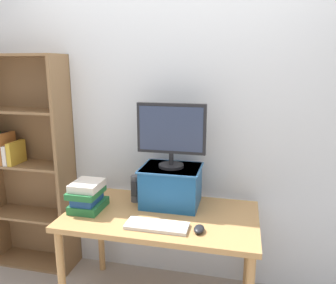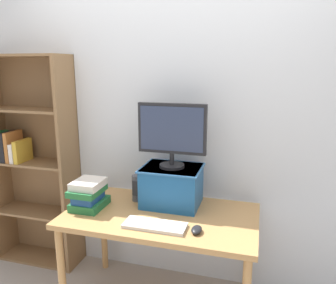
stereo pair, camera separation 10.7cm
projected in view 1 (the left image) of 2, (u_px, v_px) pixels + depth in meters
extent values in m
cube|color=silver|center=(175.00, 119.00, 2.52)|extent=(7.00, 0.08, 2.60)
cube|color=#B7844C|center=(161.00, 216.00, 2.23)|extent=(1.30, 0.71, 0.04)
cylinder|color=#B7844C|center=(62.00, 277.00, 2.15)|extent=(0.05, 0.05, 0.69)
cylinder|color=#B7844C|center=(101.00, 232.00, 2.73)|extent=(0.05, 0.05, 0.69)
cylinder|color=#B7844C|center=(248.00, 250.00, 2.47)|extent=(0.05, 0.05, 0.69)
cube|color=olive|center=(66.00, 168.00, 2.63)|extent=(0.03, 0.28, 1.79)
cube|color=olive|center=(36.00, 161.00, 2.84)|extent=(0.75, 0.01, 1.79)
cube|color=olive|center=(36.00, 260.00, 2.91)|extent=(0.69, 0.27, 0.02)
cube|color=olive|center=(32.00, 214.00, 2.81)|extent=(0.69, 0.27, 0.02)
cube|color=olive|center=(26.00, 164.00, 2.71)|extent=(0.69, 0.27, 0.02)
cube|color=olive|center=(21.00, 111.00, 2.61)|extent=(0.69, 0.27, 0.02)
cube|color=olive|center=(15.00, 55.00, 2.51)|extent=(0.69, 0.27, 0.02)
cube|color=black|center=(2.00, 148.00, 2.70)|extent=(0.05, 0.20, 0.25)
cube|color=#AD662D|center=(7.00, 148.00, 2.68)|extent=(0.03, 0.20, 0.25)
cube|color=silver|center=(12.00, 154.00, 2.69)|extent=(0.04, 0.20, 0.16)
cube|color=gold|center=(16.00, 153.00, 2.67)|extent=(0.04, 0.20, 0.19)
cube|color=#195189|center=(171.00, 186.00, 2.34)|extent=(0.40, 0.32, 0.28)
cube|color=#2D669E|center=(171.00, 168.00, 2.31)|extent=(0.42, 0.34, 0.01)
cylinder|color=black|center=(171.00, 166.00, 2.31)|extent=(0.18, 0.18, 0.02)
cylinder|color=black|center=(171.00, 159.00, 2.30)|extent=(0.03, 0.03, 0.08)
cube|color=black|center=(171.00, 129.00, 2.25)|extent=(0.48, 0.04, 0.35)
cube|color=#2D3851|center=(171.00, 129.00, 2.23)|extent=(0.44, 0.00, 0.31)
cube|color=silver|center=(157.00, 226.00, 2.03)|extent=(0.39, 0.15, 0.02)
cube|color=white|center=(157.00, 224.00, 2.03)|extent=(0.37, 0.13, 0.00)
ellipsoid|color=black|center=(199.00, 229.00, 1.97)|extent=(0.06, 0.10, 0.04)
cube|color=#236B38|center=(89.00, 205.00, 2.29)|extent=(0.20, 0.25, 0.05)
cube|color=navy|center=(87.00, 199.00, 2.27)|extent=(0.15, 0.21, 0.05)
cube|color=#236B38|center=(86.00, 192.00, 2.25)|extent=(0.20, 0.24, 0.04)
cube|color=silver|center=(87.00, 185.00, 2.25)|extent=(0.19, 0.22, 0.05)
cylinder|color=#4C4C51|center=(136.00, 189.00, 2.40)|extent=(0.07, 0.07, 0.20)
cube|color=#2D2D30|center=(134.00, 189.00, 2.37)|extent=(0.04, 0.00, 0.11)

